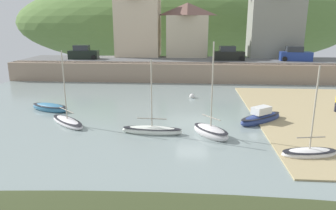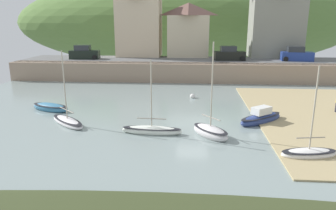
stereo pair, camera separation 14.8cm
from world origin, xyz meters
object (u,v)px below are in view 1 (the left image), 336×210
(waterfront_building_left, at_px, (138,20))
(rowboat_small_beached, at_px, (67,121))
(parked_car_by_wall, at_px, (228,54))
(sailboat_white_hull, at_px, (152,130))
(waterfront_building_centre, at_px, (187,29))
(sailboat_tall_mast, at_px, (261,118))
(sailboat_far_left, at_px, (309,153))
(sailboat_blue_trim, at_px, (50,108))
(motorboat_with_cabin, at_px, (211,131))
(mooring_buoy, at_px, (192,96))
(parked_car_end_of_row, at_px, (295,55))
(parked_car_near_slipway, at_px, (83,53))
(waterfront_building_right, at_px, (275,20))

(waterfront_building_left, relative_size, rowboat_small_beached, 1.85)
(parked_car_by_wall, bearing_deg, sailboat_white_hull, -111.97)
(waterfront_building_centre, xyz_separation_m, sailboat_tall_mast, (6.14, -24.81, -6.05))
(sailboat_far_left, bearing_deg, sailboat_blue_trim, 146.83)
(motorboat_with_cabin, distance_m, sailboat_tall_mast, 5.27)
(waterfront_building_left, height_order, mooring_buoy, waterfront_building_left)
(sailboat_tall_mast, bearing_deg, sailboat_blue_trim, 134.85)
(parked_car_end_of_row, bearing_deg, sailboat_white_hull, -120.10)
(rowboat_small_beached, bearing_deg, sailboat_white_hull, 29.41)
(waterfront_building_centre, distance_m, motorboat_with_cabin, 28.88)
(sailboat_white_hull, distance_m, sailboat_tall_mast, 8.73)
(motorboat_with_cabin, xyz_separation_m, parked_car_end_of_row, (12.70, 23.66, 2.88))
(waterfront_building_centre, height_order, parked_car_by_wall, waterfront_building_centre)
(mooring_buoy, bearing_deg, waterfront_building_centre, 92.72)
(waterfront_building_left, distance_m, parked_car_near_slipway, 9.67)
(waterfront_building_centre, relative_size, sailboat_blue_trim, 1.95)
(waterfront_building_centre, xyz_separation_m, sailboat_far_left, (7.59, -31.17, -6.16))
(waterfront_building_left, relative_size, parked_car_by_wall, 2.52)
(waterfront_building_centre, xyz_separation_m, sailboat_blue_trim, (-11.70, -22.74, -6.15))
(sailboat_tall_mast, relative_size, mooring_buoy, 7.56)
(waterfront_building_centre, relative_size, parked_car_near_slipway, 1.86)
(sailboat_blue_trim, height_order, sailboat_white_hull, sailboat_white_hull)
(waterfront_building_centre, relative_size, waterfront_building_right, 0.74)
(sailboat_far_left, bearing_deg, sailboat_white_hull, 151.84)
(waterfront_building_left, height_order, waterfront_building_centre, waterfront_building_left)
(sailboat_far_left, height_order, sailboat_blue_trim, sailboat_far_left)
(sailboat_far_left, bearing_deg, waterfront_building_right, 70.90)
(rowboat_small_beached, relative_size, sailboat_tall_mast, 1.38)
(sailboat_tall_mast, height_order, parked_car_near_slipway, parked_car_near_slipway)
(sailboat_far_left, xyz_separation_m, mooring_buoy, (-6.77, 14.03, -0.08))
(waterfront_building_right, xyz_separation_m, sailboat_blue_trim, (-24.53, -22.74, -7.50))
(parked_car_near_slipway, bearing_deg, mooring_buoy, -43.73)
(waterfront_building_left, bearing_deg, sailboat_far_left, -64.26)
(waterfront_building_left, height_order, rowboat_small_beached, waterfront_building_left)
(waterfront_building_centre, bearing_deg, mooring_buoy, -87.28)
(rowboat_small_beached, bearing_deg, parked_car_by_wall, 98.88)
(waterfront_building_centre, distance_m, sailboat_tall_mast, 26.26)
(waterfront_building_centre, xyz_separation_m, mooring_buoy, (0.81, -17.14, -6.24))
(waterfront_building_right, relative_size, motorboat_with_cabin, 1.60)
(sailboat_blue_trim, height_order, rowboat_small_beached, rowboat_small_beached)
(waterfront_building_right, xyz_separation_m, sailboat_far_left, (-5.24, -31.17, -7.50))
(sailboat_far_left, relative_size, sailboat_white_hull, 1.02)
(waterfront_building_centre, height_order, sailboat_blue_trim, waterfront_building_centre)
(sailboat_blue_trim, xyz_separation_m, parked_car_by_wall, (17.47, 18.24, 2.95))
(waterfront_building_centre, height_order, sailboat_far_left, waterfront_building_centre)
(parked_car_by_wall, bearing_deg, sailboat_tall_mast, -92.59)
(waterfront_building_left, bearing_deg, mooring_buoy, -64.28)
(sailboat_far_left, distance_m, sailboat_blue_trim, 21.05)
(waterfront_building_left, bearing_deg, parked_car_end_of_row, -11.45)
(sailboat_white_hull, xyz_separation_m, mooring_buoy, (2.81, 10.81, -0.09))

